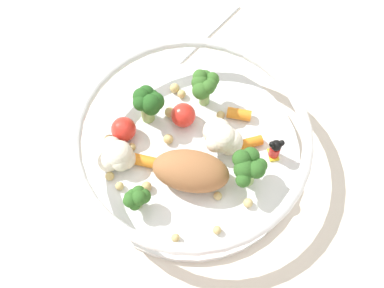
% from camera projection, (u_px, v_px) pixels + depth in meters
% --- Properties ---
extents(ground_plane, '(2.40, 2.40, 0.00)m').
position_uv_depth(ground_plane, '(198.00, 162.00, 0.58)').
color(ground_plane, silver).
extents(food_container, '(0.26, 0.26, 0.06)m').
position_uv_depth(food_container, '(190.00, 144.00, 0.56)').
color(food_container, white).
rests_on(food_container, ground_plane).
extents(folded_napkin, '(0.15, 0.14, 0.01)m').
position_uv_depth(folded_napkin, '(165.00, 10.00, 0.68)').
color(folded_napkin, white).
rests_on(folded_napkin, ground_plane).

